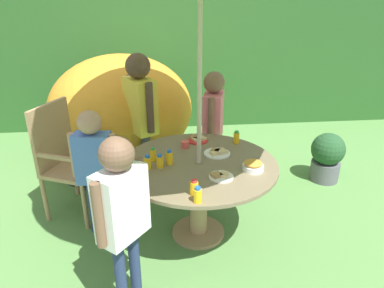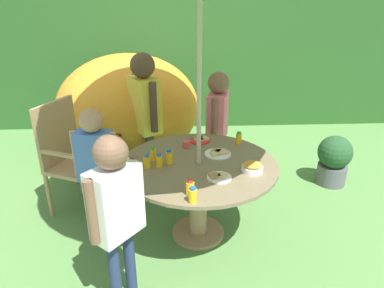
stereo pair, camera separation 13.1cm
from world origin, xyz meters
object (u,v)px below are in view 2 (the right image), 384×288
Objects in this scene: plate_front_edge at (200,139)px; juice_bottle_far_right at (147,161)px; garden_table at (198,180)px; juice_bottle_far_left at (169,157)px; juice_bottle_center_front at (193,195)px; cup_near at (187,144)px; plate_mid_left at (218,153)px; child_in_yellow_shirt at (145,105)px; juice_bottle_near_left at (239,138)px; plate_near_right at (219,177)px; snack_bowl at (252,167)px; wooden_chair at (70,152)px; child_in_blue_shirt at (95,156)px; juice_bottle_mid_right at (190,188)px; child_in_pink_shirt at (217,116)px; juice_bottle_center_back at (159,161)px; child_in_white_shirt at (116,202)px; dome_tent at (129,108)px; potted_plant at (334,159)px; juice_bottle_back_edge at (153,154)px.

juice_bottle_far_right reaches higher than plate_front_edge.
garden_table is 0.32m from juice_bottle_far_left.
juice_bottle_center_front reaches higher than cup_near.
plate_mid_left is 0.44m from juice_bottle_far_left.
juice_bottle_far_right is at bearing -171.27° from garden_table.
child_in_yellow_shirt reaches higher than juice_bottle_near_left.
child_in_yellow_shirt reaches higher than plate_near_right.
snack_bowl is at bearing -23.54° from garden_table.
wooden_chair reaches higher than plate_mid_left.
juice_bottle_center_front is at bearing -139.93° from snack_bowl.
child_in_blue_shirt reaches higher than juice_bottle_near_left.
child_in_pink_shirt is at bearing 75.67° from juice_bottle_mid_right.
plate_mid_left is at bearing 9.45° from child_in_blue_shirt.
snack_bowl is 0.73× the size of plate_mid_left.
plate_front_edge is at bearing 58.43° from juice_bottle_far_left.
juice_bottle_mid_right is at bearing 97.86° from juice_bottle_center_front.
juice_bottle_center_back is at bearing -125.32° from plate_front_edge.
child_in_white_shirt is at bearing -131.92° from juice_bottle_near_left.
juice_bottle_near_left reaches higher than juice_bottle_center_front.
dome_tent reaches higher than snack_bowl.
juice_bottle_center_front is (-0.33, -1.43, -0.05)m from child_in_pink_shirt.
juice_bottle_near_left is (-1.16, -0.46, 0.46)m from potted_plant.
plate_mid_left is 3.15× the size of cup_near.
dome_tent is 30.80× the size of cup_near.
garden_table is at bearing 156.46° from snack_bowl.
juice_bottle_mid_right reaches higher than garden_table.
dome_tent is at bearing 106.97° from juice_bottle_center_front.
juice_bottle_mid_right is at bearing -12.59° from child_in_yellow_shirt.
juice_bottle_mid_right is at bearing -52.54° from juice_bottle_far_right.
wooden_chair is 1.13m from cup_near.
juice_bottle_far_left is at bearing -179.73° from garden_table.
dome_tent is 1.33m from child_in_pink_shirt.
plate_near_right is 0.60m from juice_bottle_back_edge.
garden_table reaches higher than potted_plant.
wooden_chair is at bearing 135.66° from juice_bottle_center_front.
juice_bottle_center_front is 0.10m from juice_bottle_mid_right.
snack_bowl is 1.47× the size of juice_bottle_far_right.
child_in_blue_shirt reaches higher than juice_bottle_center_front.
juice_bottle_far_left is 0.09m from juice_bottle_center_back.
child_in_yellow_shirt is 12.87× the size of juice_bottle_mid_right.
child_in_white_shirt is 0.49m from juice_bottle_center_front.
potted_plant is 0.46× the size of child_in_white_shirt.
child_in_pink_shirt is at bearing 58.11° from child_in_yellow_shirt.
wooden_chair is at bearing 139.03° from child_in_blue_shirt.
wooden_chair is 1.26m from dome_tent.
wooden_chair is 1.56m from juice_bottle_center_front.
dome_tent is 9.78× the size of plate_mid_left.
garden_table is 10.65× the size of juice_bottle_far_left.
child_in_yellow_shirt is 7.84× the size of plate_near_right.
juice_bottle_center_front is at bearing -111.16° from wooden_chair.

